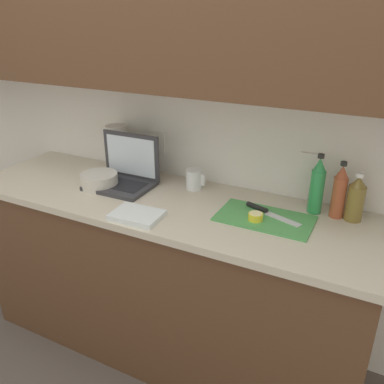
# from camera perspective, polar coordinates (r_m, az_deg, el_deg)

# --- Properties ---
(ground_plane) EXTENTS (12.00, 12.00, 0.00)m
(ground_plane) POSITION_cam_1_polar(r_m,az_deg,el_deg) (2.52, -3.37, -20.37)
(ground_plane) COLOR #564C47
(ground_plane) RESTS_ON ground
(wall_back) EXTENTS (5.20, 0.38, 2.60)m
(wall_back) POSITION_cam_1_polar(r_m,az_deg,el_deg) (2.02, -0.89, 18.35)
(wall_back) COLOR white
(wall_back) RESTS_ON ground_plane
(counter_unit) EXTENTS (2.09, 0.63, 0.92)m
(counter_unit) POSITION_cam_1_polar(r_m,az_deg,el_deg) (2.22, -4.06, -11.48)
(counter_unit) COLOR brown
(counter_unit) RESTS_ON ground_plane
(laptop) EXTENTS (0.34, 0.25, 0.26)m
(laptop) POSITION_cam_1_polar(r_m,az_deg,el_deg) (2.16, -9.44, 2.57)
(laptop) COLOR #333338
(laptop) RESTS_ON counter_unit
(cutting_board) EXTENTS (0.42, 0.24, 0.01)m
(cutting_board) POSITION_cam_1_polar(r_m,az_deg,el_deg) (1.83, 10.17, -3.66)
(cutting_board) COLOR #4C9E51
(cutting_board) RESTS_ON counter_unit
(knife) EXTENTS (0.28, 0.12, 0.02)m
(knife) POSITION_cam_1_polar(r_m,az_deg,el_deg) (1.87, 10.00, -2.53)
(knife) COLOR silver
(knife) RESTS_ON cutting_board
(lemon_half_cut) EXTENTS (0.06, 0.06, 0.03)m
(lemon_half_cut) POSITION_cam_1_polar(r_m,az_deg,el_deg) (1.79, 8.91, -3.42)
(lemon_half_cut) COLOR yellow
(lemon_half_cut) RESTS_ON cutting_board
(bottle_green_soda) EXTENTS (0.06, 0.06, 0.28)m
(bottle_green_soda) POSITION_cam_1_polar(r_m,az_deg,el_deg) (1.89, 17.14, 0.78)
(bottle_green_soda) COLOR #2D934C
(bottle_green_soda) RESTS_ON counter_unit
(bottle_oil_tall) EXTENTS (0.06, 0.06, 0.26)m
(bottle_oil_tall) POSITION_cam_1_polar(r_m,az_deg,el_deg) (1.89, 19.97, -0.01)
(bottle_oil_tall) COLOR #A34C2D
(bottle_oil_tall) RESTS_ON counter_unit
(bottle_water_clear) EXTENTS (0.08, 0.08, 0.22)m
(bottle_water_clear) POSITION_cam_1_polar(r_m,az_deg,el_deg) (1.89, 21.99, -0.93)
(bottle_water_clear) COLOR olive
(bottle_water_clear) RESTS_ON counter_unit
(measuring_cup) EXTENTS (0.10, 0.08, 0.10)m
(measuring_cup) POSITION_cam_1_polar(r_m,az_deg,el_deg) (2.09, 0.28, 1.80)
(measuring_cup) COLOR silver
(measuring_cup) RESTS_ON counter_unit
(bowl_white) EXTENTS (0.19, 0.19, 0.07)m
(bowl_white) POSITION_cam_1_polar(r_m,az_deg,el_deg) (2.16, -12.88, 1.61)
(bowl_white) COLOR beige
(bowl_white) RESTS_ON counter_unit
(paper_towel_roll) EXTENTS (0.12, 0.12, 0.26)m
(paper_towel_roll) POSITION_cam_1_polar(r_m,az_deg,el_deg) (2.35, -10.46, 6.04)
(paper_towel_roll) COLOR white
(paper_towel_roll) RESTS_ON counter_unit
(dish_towel) EXTENTS (0.23, 0.17, 0.02)m
(dish_towel) POSITION_cam_1_polar(r_m,az_deg,el_deg) (1.82, -7.74, -3.24)
(dish_towel) COLOR white
(dish_towel) RESTS_ON counter_unit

